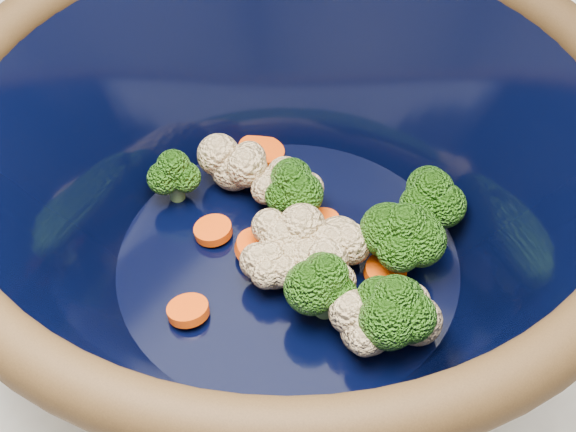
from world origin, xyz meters
The scene contains 2 objects.
mixing_bowl centered at (-0.06, -0.10, 1.00)m, with size 0.48×0.48×0.17m.
vegetable_pile centered at (-0.04, -0.09, 0.96)m, with size 0.22×0.18×0.05m.
Camera 1 is at (0.12, -0.37, 1.33)m, focal length 50.00 mm.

